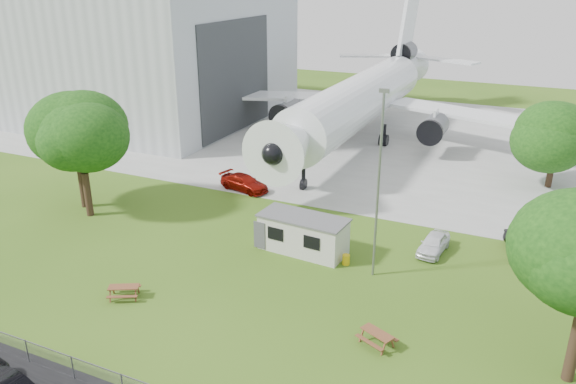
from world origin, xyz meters
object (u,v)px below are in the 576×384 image
at_px(site_cabin, 303,234).
at_px(picnic_east, 376,344).
at_px(airliner, 364,96).
at_px(hangar, 112,42).
at_px(picnic_west, 125,297).

relative_size(site_cabin, picnic_east, 3.80).
height_order(airliner, site_cabin, airliner).
distance_m(hangar, picnic_west, 51.94).
bearing_deg(picnic_east, hangar, 167.28).
xyz_separation_m(hangar, picnic_west, (33.34, -38.70, -9.41)).
xyz_separation_m(hangar, airliner, (35.97, -0.14, -4.14)).
distance_m(hangar, airliner, 36.21).
bearing_deg(picnic_west, hangar, 102.89).
bearing_deg(picnic_east, airliner, 133.31).
bearing_deg(site_cabin, picnic_west, -126.20).
height_order(picnic_west, picnic_east, same).
relative_size(airliner, site_cabin, 6.97).
bearing_deg(site_cabin, airliner, 99.50).
distance_m(site_cabin, picnic_east, 11.35).
distance_m(airliner, site_cabin, 29.13).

